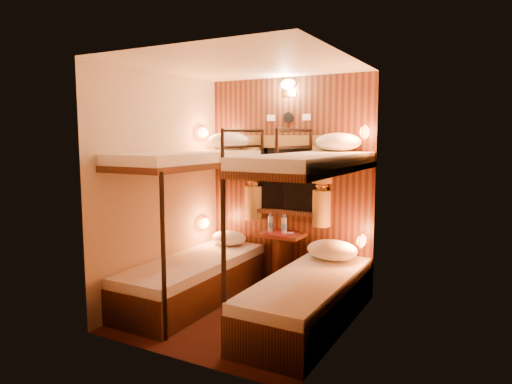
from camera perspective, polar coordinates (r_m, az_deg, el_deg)
The scene contains 22 objects.
floor at distance 4.66m, azimuth -1.51°, elevation -14.95°, with size 2.10×2.10×0.00m, color #37140F.
ceiling at distance 4.37m, azimuth -1.61°, elevation 15.68°, with size 2.10×2.10×0.00m, color silver.
wall_back at distance 5.28m, azimuth 4.17°, elevation 1.10°, with size 2.40×2.40×0.00m, color #C6B293.
wall_front at distance 3.49m, azimuth -10.23°, elevation -1.99°, with size 2.40×2.40×0.00m, color #C6B293.
wall_left at distance 4.93m, azimuth -11.67°, elevation 0.55°, with size 2.40×2.40×0.00m, color #C6B293.
wall_right at distance 3.95m, azimuth 11.09°, elevation -0.98°, with size 2.40×2.40×0.00m, color #C6B293.
back_panel at distance 5.27m, azimuth 4.10°, elevation 1.09°, with size 2.00×0.03×2.40m, color black.
bunk_left at distance 4.88m, azimuth -7.77°, elevation -7.09°, with size 0.72×1.90×1.82m.
bunk_right at distance 4.26m, azimuth 6.60°, elevation -9.14°, with size 0.72×1.90×1.82m.
window at distance 5.24m, azimuth 3.96°, elevation 0.85°, with size 1.00×0.12×0.79m.
curtains at distance 5.20m, azimuth 3.81°, elevation 1.72°, with size 1.10×0.22×1.00m.
back_fixtures at distance 5.23m, azimuth 4.04°, elevation 12.52°, with size 0.54×0.09×0.48m.
reading_lamps at distance 4.96m, azimuth 2.50°, elevation 1.20°, with size 2.00×0.20×1.25m.
table at distance 5.24m, azimuth 3.18°, elevation -7.67°, with size 0.50×0.34×0.66m.
bottle_left at distance 5.21m, azimuth 1.83°, elevation -4.06°, with size 0.06×0.06×0.21m.
bottle_right at distance 5.13m, azimuth 3.53°, elevation -4.21°, with size 0.06×0.06×0.22m.
sachet_a at distance 5.18m, azimuth 4.26°, elevation -5.15°, with size 0.08×0.06×0.01m, color silver.
sachet_b at distance 5.21m, azimuth 4.39°, elevation -5.07°, with size 0.07×0.06×0.01m, color silver.
pillow_lower_left at distance 5.45m, azimuth -3.38°, elevation -5.74°, with size 0.43×0.31×0.17m, color white.
pillow_lower_right at distance 4.85m, azimuth 9.51°, elevation -7.16°, with size 0.54×0.38×0.21m, color white.
pillow_upper_left at distance 5.32m, azimuth -3.46°, elevation 6.40°, with size 0.51×0.36×0.20m, color white.
pillow_upper_right at distance 4.82m, azimuth 10.26°, elevation 6.19°, with size 0.48×0.35×0.19m, color white.
Camera 1 is at (2.17, -3.74, 1.74)m, focal length 32.00 mm.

